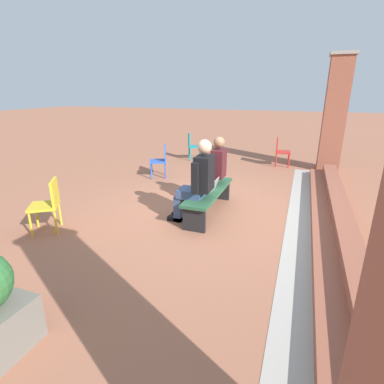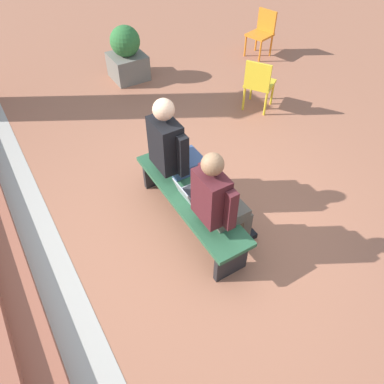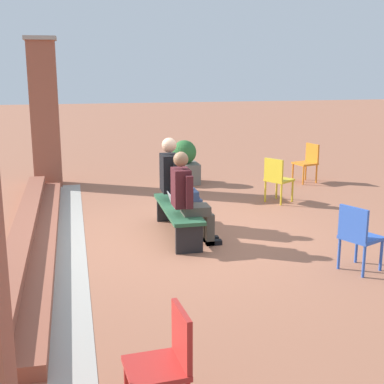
{
  "view_description": "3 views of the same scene",
  "coord_description": "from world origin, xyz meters",
  "px_view_note": "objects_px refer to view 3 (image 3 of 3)",
  "views": [
    {
      "loc": [
        5.02,
        1.5,
        2.15
      ],
      "look_at": [
        0.64,
        -0.11,
        0.56
      ],
      "focal_mm": 28.0,
      "sensor_mm": 36.0,
      "label": 1
    },
    {
      "loc": [
        -2.36,
        1.5,
        3.34
      ],
      "look_at": [
        -0.12,
        0.14,
        0.76
      ],
      "focal_mm": 35.0,
      "sensor_mm": 36.0,
      "label": 2
    },
    {
      "loc": [
        -7.43,
        1.5,
        2.48
      ],
      "look_at": [
        -0.43,
        -0.07,
        0.79
      ],
      "focal_mm": 50.0,
      "sensor_mm": 36.0,
      "label": 3
    }
  ],
  "objects_px": {
    "person_adult": "(177,181)",
    "plastic_chair_mid_courtyard": "(166,359)",
    "laptop": "(177,204)",
    "plastic_chair_foreground": "(358,234)",
    "bench": "(178,213)",
    "person_student": "(188,196)",
    "planter": "(184,163)",
    "plastic_chair_near_bench_right": "(277,177)",
    "plastic_chair_far_left": "(308,160)"
  },
  "relations": [
    {
      "from": "plastic_chair_far_left",
      "to": "plastic_chair_mid_courtyard",
      "type": "bearing_deg",
      "value": 148.89
    },
    {
      "from": "person_student",
      "to": "laptop",
      "type": "xyz_separation_m",
      "value": [
        0.43,
        0.08,
        -0.22
      ]
    },
    {
      "from": "plastic_chair_far_left",
      "to": "planter",
      "type": "distance_m",
      "value": 2.7
    },
    {
      "from": "person_student",
      "to": "plastic_chair_far_left",
      "type": "relative_size",
      "value": 1.6
    },
    {
      "from": "bench",
      "to": "planter",
      "type": "xyz_separation_m",
      "value": [
        3.59,
        -0.85,
        0.08
      ]
    },
    {
      "from": "person_student",
      "to": "plastic_chair_mid_courtyard",
      "type": "relative_size",
      "value": 1.6
    },
    {
      "from": "plastic_chair_foreground",
      "to": "planter",
      "type": "height_order",
      "value": "planter"
    },
    {
      "from": "person_student",
      "to": "plastic_chair_near_bench_right",
      "type": "distance_m",
      "value": 2.91
    },
    {
      "from": "person_adult",
      "to": "planter",
      "type": "height_order",
      "value": "person_adult"
    },
    {
      "from": "bench",
      "to": "person_adult",
      "type": "relative_size",
      "value": 1.27
    },
    {
      "from": "plastic_chair_far_left",
      "to": "plastic_chair_near_bench_right",
      "type": "distance_m",
      "value": 2.06
    },
    {
      "from": "plastic_chair_near_bench_right",
      "to": "bench",
      "type": "bearing_deg",
      "value": 125.43
    },
    {
      "from": "person_adult",
      "to": "plastic_chair_mid_courtyard",
      "type": "height_order",
      "value": "person_adult"
    },
    {
      "from": "person_student",
      "to": "person_adult",
      "type": "distance_m",
      "value": 0.89
    },
    {
      "from": "bench",
      "to": "plastic_chair_far_left",
      "type": "xyz_separation_m",
      "value": [
        3.12,
        -3.51,
        0.13
      ]
    },
    {
      "from": "laptop",
      "to": "plastic_chair_foreground",
      "type": "height_order",
      "value": "plastic_chair_foreground"
    },
    {
      "from": "plastic_chair_mid_courtyard",
      "to": "plastic_chair_far_left",
      "type": "relative_size",
      "value": 1.0
    },
    {
      "from": "bench",
      "to": "plastic_chair_near_bench_right",
      "type": "distance_m",
      "value": 2.67
    },
    {
      "from": "laptop",
      "to": "planter",
      "type": "relative_size",
      "value": 0.34
    },
    {
      "from": "bench",
      "to": "person_student",
      "type": "bearing_deg",
      "value": -171.49
    },
    {
      "from": "person_adult",
      "to": "plastic_chair_foreground",
      "type": "height_order",
      "value": "person_adult"
    },
    {
      "from": "laptop",
      "to": "plastic_chair_mid_courtyard",
      "type": "bearing_deg",
      "value": 167.93
    },
    {
      "from": "plastic_chair_foreground",
      "to": "laptop",
      "type": "bearing_deg",
      "value": 45.19
    },
    {
      "from": "person_adult",
      "to": "planter",
      "type": "xyz_separation_m",
      "value": [
        3.15,
        -0.78,
        -0.31
      ]
    },
    {
      "from": "planter",
      "to": "laptop",
      "type": "bearing_deg",
      "value": 166.52
    },
    {
      "from": "person_student",
      "to": "bench",
      "type": "bearing_deg",
      "value": 8.51
    },
    {
      "from": "plastic_chair_mid_courtyard",
      "to": "plastic_chair_far_left",
      "type": "bearing_deg",
      "value": -31.11
    },
    {
      "from": "bench",
      "to": "plastic_chair_near_bench_right",
      "type": "height_order",
      "value": "plastic_chair_near_bench_right"
    },
    {
      "from": "plastic_chair_far_left",
      "to": "plastic_chair_near_bench_right",
      "type": "xyz_separation_m",
      "value": [
        -1.57,
        1.34,
        0.0
      ]
    },
    {
      "from": "plastic_chair_foreground",
      "to": "plastic_chair_mid_courtyard",
      "type": "bearing_deg",
      "value": 129.66
    },
    {
      "from": "person_adult",
      "to": "planter",
      "type": "bearing_deg",
      "value": -13.93
    },
    {
      "from": "plastic_chair_far_left",
      "to": "planter",
      "type": "bearing_deg",
      "value": 79.97
    },
    {
      "from": "bench",
      "to": "plastic_chair_foreground",
      "type": "xyz_separation_m",
      "value": [
        -1.9,
        -1.88,
        0.13
      ]
    },
    {
      "from": "person_adult",
      "to": "plastic_chair_mid_courtyard",
      "type": "xyz_separation_m",
      "value": [
        -4.64,
        0.98,
        -0.27
      ]
    },
    {
      "from": "person_student",
      "to": "plastic_chair_mid_courtyard",
      "type": "bearing_deg",
      "value": 165.45
    },
    {
      "from": "plastic_chair_foreground",
      "to": "plastic_chair_far_left",
      "type": "relative_size",
      "value": 1.0
    },
    {
      "from": "planter",
      "to": "plastic_chair_near_bench_right",
      "type": "bearing_deg",
      "value": -147.07
    },
    {
      "from": "bench",
      "to": "laptop",
      "type": "relative_size",
      "value": 5.63
    },
    {
      "from": "person_student",
      "to": "planter",
      "type": "height_order",
      "value": "person_student"
    },
    {
      "from": "laptop",
      "to": "planter",
      "type": "bearing_deg",
      "value": -13.48
    },
    {
      "from": "bench",
      "to": "person_student",
      "type": "height_order",
      "value": "person_student"
    },
    {
      "from": "plastic_chair_foreground",
      "to": "plastic_chair_mid_courtyard",
      "type": "distance_m",
      "value": 3.61
    },
    {
      "from": "plastic_chair_mid_courtyard",
      "to": "plastic_chair_near_bench_right",
      "type": "relative_size",
      "value": 1.0
    },
    {
      "from": "person_student",
      "to": "plastic_chair_foreground",
      "type": "bearing_deg",
      "value": -128.66
    },
    {
      "from": "person_adult",
      "to": "person_student",
      "type": "bearing_deg",
      "value": 179.7
    },
    {
      "from": "plastic_chair_mid_courtyard",
      "to": "person_adult",
      "type": "bearing_deg",
      "value": -11.9
    },
    {
      "from": "person_adult",
      "to": "plastic_chair_foreground",
      "type": "bearing_deg",
      "value": -142.32
    },
    {
      "from": "bench",
      "to": "planter",
      "type": "relative_size",
      "value": 1.91
    },
    {
      "from": "plastic_chair_foreground",
      "to": "plastic_chair_mid_courtyard",
      "type": "xyz_separation_m",
      "value": [
        -2.31,
        2.78,
        0.0
      ]
    },
    {
      "from": "bench",
      "to": "person_student",
      "type": "xyz_separation_m",
      "value": [
        -0.45,
        -0.07,
        0.36
      ]
    }
  ]
}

